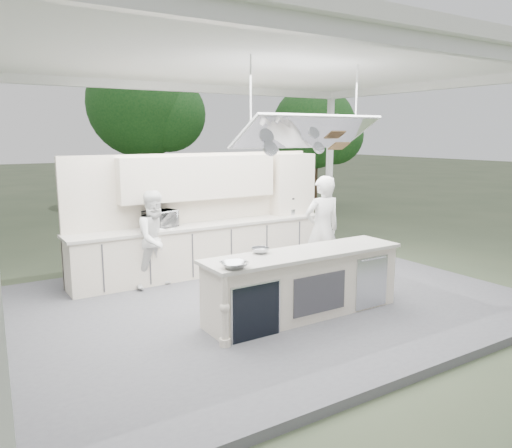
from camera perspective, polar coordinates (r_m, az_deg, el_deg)
ground at (r=8.06m, az=0.30°, el=-9.49°), size 90.00×90.00×0.00m
stage_deck at (r=8.04m, az=0.30°, el=-9.09°), size 8.00×6.00×0.12m
tent at (r=7.64m, az=0.40°, el=17.68°), size 8.20×6.20×3.86m
demo_island at (r=7.26m, az=5.42°, el=-6.81°), size 3.10×0.79×0.95m
back_counter at (r=9.48m, az=-5.91°, el=-2.75°), size 5.08×0.72×0.95m
back_wall_unit at (r=9.71m, az=-4.24°, el=3.42°), size 5.05×0.48×2.25m
tree_cluster at (r=16.64m, az=-19.09°, el=11.63°), size 19.55×9.40×5.85m
head_chef at (r=8.84m, az=7.58°, el=-0.64°), size 0.75×0.55×1.89m
sous_chef at (r=8.67m, az=-11.31°, el=-1.72°), size 0.93×0.80×1.67m
toaster_oven at (r=9.09m, az=-10.89°, el=0.57°), size 0.63×0.50×0.31m
bowl_large at (r=6.24m, az=-2.49°, el=-4.70°), size 0.35×0.35×0.08m
bowl_small at (r=7.02m, az=0.50°, el=-3.03°), size 0.34×0.34×0.08m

